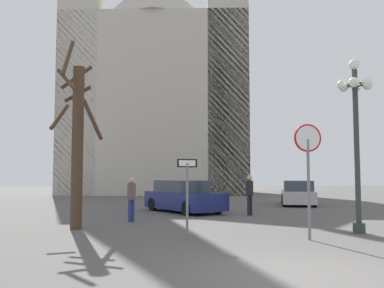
% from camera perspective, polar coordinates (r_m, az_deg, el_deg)
% --- Properties ---
extents(ground_plane, '(120.00, 120.00, 0.00)m').
position_cam_1_polar(ground_plane, '(7.81, 16.73, -16.91)').
color(ground_plane, '#514F4C').
extents(cathedral, '(17.60, 12.98, 34.38)m').
position_cam_1_polar(cathedral, '(40.53, -4.72, 8.00)').
color(cathedral, '#BCB5A5').
rests_on(cathedral, ground).
extents(stop_sign, '(0.76, 0.08, 3.12)m').
position_cam_1_polar(stop_sign, '(11.67, 15.62, -1.95)').
color(stop_sign, slate).
rests_on(stop_sign, ground).
extents(one_way_arrow_sign, '(0.55, 0.20, 2.17)m').
position_cam_1_polar(one_way_arrow_sign, '(11.24, -0.67, -6.26)').
color(one_way_arrow_sign, slate).
rests_on(one_way_arrow_sign, ground).
extents(street_lamp, '(1.11, 1.00, 5.29)m').
position_cam_1_polar(street_lamp, '(13.61, 21.55, 3.14)').
color(street_lamp, '#2D3833').
rests_on(street_lamp, ground).
extents(bare_tree, '(1.59, 1.56, 6.32)m').
position_cam_1_polar(bare_tree, '(14.10, -15.51, 0.80)').
color(bare_tree, '#473323').
rests_on(bare_tree, ground).
extents(parked_car_near_silver, '(2.86, 4.62, 1.41)m').
position_cam_1_polar(parked_car_near_silver, '(25.02, 14.29, -6.59)').
color(parked_car_near_silver, '#B7B7BC').
rests_on(parked_car_near_silver, ground).
extents(parked_car_far_navy, '(3.80, 4.77, 1.48)m').
position_cam_1_polar(parked_car_far_navy, '(19.72, -1.19, -7.28)').
color(parked_car_far_navy, navy).
rests_on(parked_car_far_navy, ground).
extents(pedestrian_walking, '(0.32, 0.32, 1.65)m').
position_cam_1_polar(pedestrian_walking, '(15.79, -8.30, -6.91)').
color(pedestrian_walking, navy).
rests_on(pedestrian_walking, ground).
extents(pedestrian_standing, '(0.32, 0.32, 1.72)m').
position_cam_1_polar(pedestrian_standing, '(18.26, 7.90, -6.39)').
color(pedestrian_standing, black).
rests_on(pedestrian_standing, ground).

